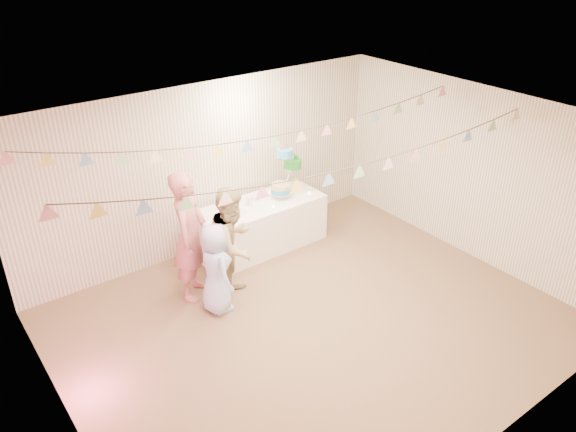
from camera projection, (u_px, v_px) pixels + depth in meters
floor at (313, 323)px, 7.21m from camera, size 6.00×6.00×0.00m
ceiling at (318, 129)px, 6.00m from camera, size 6.00×6.00×0.00m
back_wall at (209, 168)px, 8.37m from camera, size 6.00×6.00×0.00m
front_wall at (499, 350)px, 4.83m from camera, size 6.00×6.00×0.00m
left_wall at (55, 335)px, 5.01m from camera, size 5.00×5.00×0.00m
right_wall at (474, 174)px, 8.19m from camera, size 5.00×5.00×0.00m
table at (260, 225)px, 8.72m from camera, size 2.03×0.81×0.76m
cake_stand at (287, 171)px, 8.69m from camera, size 0.71×0.42×0.79m
cake_bottom at (281, 192)px, 8.71m from camera, size 0.31×0.31×0.15m
cake_middle at (292, 168)px, 8.87m from camera, size 0.27×0.27×0.22m
cake_top_tier at (285, 158)px, 8.53m from camera, size 0.25×0.25×0.19m
platter at (236, 213)px, 8.26m from camera, size 0.33×0.33×0.02m
posy at (250, 201)px, 8.47m from camera, size 0.13×0.13×0.15m
person_adult_a at (190, 236)px, 7.36m from camera, size 0.78×0.78×1.83m
person_adult_b at (233, 244)px, 7.37m from camera, size 0.99×0.94×1.62m
person_child at (216, 268)px, 7.19m from camera, size 0.45×0.64×1.25m
bunting_back at (260, 125)px, 6.89m from camera, size 5.60×1.10×0.40m
bunting_front at (329, 159)px, 5.99m from camera, size 5.60×0.90×0.36m
tealight_0 at (219, 221)px, 8.01m from camera, size 0.04×0.04×0.03m
tealight_1 at (234, 205)px, 8.48m from camera, size 0.04×0.04×0.03m
tealight_2 at (273, 206)px, 8.43m from camera, size 0.04×0.04×0.03m
tealight_3 at (270, 192)px, 8.88m from camera, size 0.04×0.04×0.03m
tealight_4 at (309, 193)px, 8.84m from camera, size 0.04×0.04×0.03m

